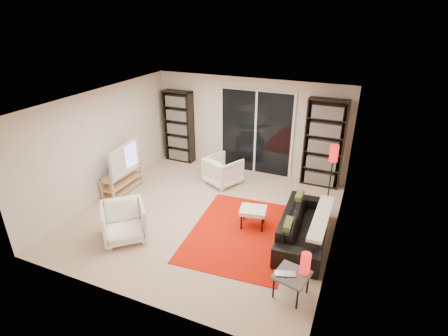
# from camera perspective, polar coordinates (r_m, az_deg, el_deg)

# --- Properties ---
(floor) EXTENTS (5.00, 5.00, 0.00)m
(floor) POSITION_cam_1_polar(r_m,az_deg,el_deg) (7.32, -2.75, -7.72)
(floor) COLOR beige
(floor) RESTS_ON ground
(wall_back) EXTENTS (5.00, 0.02, 2.40)m
(wall_back) POSITION_cam_1_polar(r_m,az_deg,el_deg) (8.92, 4.10, 6.90)
(wall_back) COLOR beige
(wall_back) RESTS_ON ground
(wall_front) EXTENTS (5.00, 0.02, 2.40)m
(wall_front) POSITION_cam_1_polar(r_m,az_deg,el_deg) (4.91, -15.93, -10.05)
(wall_front) COLOR beige
(wall_front) RESTS_ON ground
(wall_left) EXTENTS (0.02, 5.00, 2.40)m
(wall_left) POSITION_cam_1_polar(r_m,az_deg,el_deg) (8.09, -19.14, 3.67)
(wall_left) COLOR beige
(wall_left) RESTS_ON ground
(wall_right) EXTENTS (0.02, 5.00, 2.40)m
(wall_right) POSITION_cam_1_polar(r_m,az_deg,el_deg) (6.18, 18.45, -2.82)
(wall_right) COLOR beige
(wall_right) RESTS_ON ground
(ceiling) EXTENTS (5.00, 5.00, 0.02)m
(ceiling) POSITION_cam_1_polar(r_m,az_deg,el_deg) (6.36, -3.19, 10.84)
(ceiling) COLOR white
(ceiling) RESTS_ON wall_back
(sliding_door) EXTENTS (1.92, 0.08, 2.16)m
(sliding_door) POSITION_cam_1_polar(r_m,az_deg,el_deg) (8.87, 5.21, 5.74)
(sliding_door) COLOR white
(sliding_door) RESTS_ON ground
(bookshelf_left) EXTENTS (0.80, 0.30, 1.95)m
(bookshelf_left) POSITION_cam_1_polar(r_m,az_deg,el_deg) (9.62, -7.38, 6.70)
(bookshelf_left) COLOR black
(bookshelf_left) RESTS_ON ground
(bookshelf_right) EXTENTS (0.90, 0.30, 2.10)m
(bookshelf_right) POSITION_cam_1_polar(r_m,az_deg,el_deg) (8.42, 15.99, 3.80)
(bookshelf_right) COLOR black
(bookshelf_right) RESTS_ON ground
(tv_stand) EXTENTS (0.36, 1.13, 0.50)m
(tv_stand) POSITION_cam_1_polar(r_m,az_deg,el_deg) (8.44, -16.25, -2.02)
(tv_stand) COLOR #DEB686
(tv_stand) RESTS_ON floor
(tv) EXTENTS (0.29, 1.17, 0.67)m
(tv) POSITION_cam_1_polar(r_m,az_deg,el_deg) (8.20, -16.61, 1.53)
(tv) COLOR black
(tv) RESTS_ON tv_stand
(rug) EXTENTS (2.05, 2.66, 0.01)m
(rug) POSITION_cam_1_polar(r_m,az_deg,el_deg) (6.81, 2.85, -10.43)
(rug) COLOR red
(rug) RESTS_ON floor
(sofa) EXTENTS (0.88, 2.05, 0.59)m
(sofa) POSITION_cam_1_polar(r_m,az_deg,el_deg) (6.61, 13.02, -9.29)
(sofa) COLOR black
(sofa) RESTS_ON floor
(armchair_back) EXTENTS (0.98, 0.99, 0.68)m
(armchair_back) POSITION_cam_1_polar(r_m,az_deg,el_deg) (8.42, -0.15, -0.42)
(armchair_back) COLOR white
(armchair_back) RESTS_ON floor
(armchair_front) EXTENTS (1.07, 1.07, 0.70)m
(armchair_front) POSITION_cam_1_polar(r_m,az_deg,el_deg) (6.72, -16.03, -8.47)
(armchair_front) COLOR white
(armchair_front) RESTS_ON floor
(ottoman) EXTENTS (0.57, 0.49, 0.40)m
(ottoman) POSITION_cam_1_polar(r_m,az_deg,el_deg) (6.81, 4.77, -7.07)
(ottoman) COLOR white
(ottoman) RESTS_ON floor
(side_table) EXTENTS (0.56, 0.56, 0.40)m
(side_table) POSITION_cam_1_polar(r_m,az_deg,el_deg) (5.43, 11.00, -16.99)
(side_table) COLOR #504F55
(side_table) RESTS_ON floor
(laptop) EXTENTS (0.35, 0.28, 0.02)m
(laptop) POSITION_cam_1_polar(r_m,az_deg,el_deg) (5.33, 9.96, -16.97)
(laptop) COLOR silver
(laptop) RESTS_ON side_table
(table_lamp) EXTENTS (0.15, 0.15, 0.33)m
(table_lamp) POSITION_cam_1_polar(r_m,az_deg,el_deg) (5.36, 13.15, -14.89)
(table_lamp) COLOR red
(table_lamp) RESTS_ON side_table
(floor_lamp) EXTENTS (0.20, 0.20, 1.32)m
(floor_lamp) POSITION_cam_1_polar(r_m,az_deg,el_deg) (7.73, 17.39, 1.33)
(floor_lamp) COLOR black
(floor_lamp) RESTS_ON floor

